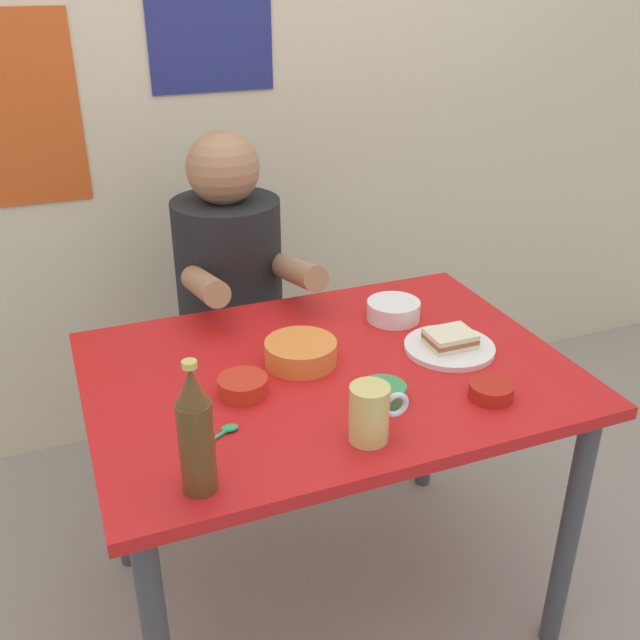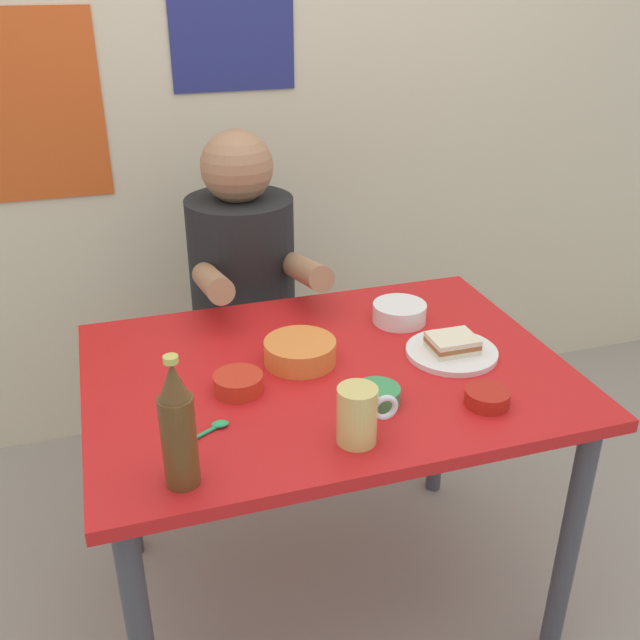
% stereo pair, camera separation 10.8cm
% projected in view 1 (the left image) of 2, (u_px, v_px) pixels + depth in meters
% --- Properties ---
extents(ground_plane, '(6.00, 6.00, 0.00)m').
position_uv_depth(ground_plane, '(327.00, 597.00, 2.01)').
color(ground_plane, gray).
extents(wall_back, '(4.40, 0.09, 2.60)m').
position_uv_depth(wall_back, '(205.00, 62.00, 2.30)').
color(wall_back, beige).
rests_on(wall_back, ground).
extents(dining_table, '(1.10, 0.80, 0.74)m').
position_uv_depth(dining_table, '(328.00, 401.00, 1.72)').
color(dining_table, red).
rests_on(dining_table, ground).
extents(stool, '(0.34, 0.34, 0.45)m').
position_uv_depth(stool, '(236.00, 384.00, 2.36)').
color(stool, '#4C4C51').
rests_on(stool, ground).
extents(person_seated, '(0.33, 0.56, 0.72)m').
position_uv_depth(person_seated, '(230.00, 268.00, 2.16)').
color(person_seated, black).
rests_on(person_seated, stool).
extents(plate_orange, '(0.22, 0.22, 0.01)m').
position_uv_depth(plate_orange, '(449.00, 348.00, 1.75)').
color(plate_orange, silver).
rests_on(plate_orange, dining_table).
extents(sandwich, '(0.11, 0.09, 0.04)m').
position_uv_depth(sandwich, '(450.00, 339.00, 1.74)').
color(sandwich, beige).
rests_on(sandwich, plate_orange).
extents(beer_mug, '(0.13, 0.08, 0.12)m').
position_uv_depth(beer_mug, '(370.00, 413.00, 1.40)').
color(beer_mug, '#D1BC66').
rests_on(beer_mug, dining_table).
extents(beer_bottle, '(0.06, 0.06, 0.26)m').
position_uv_depth(beer_bottle, '(196.00, 433.00, 1.24)').
color(beer_bottle, '#593819').
rests_on(beer_bottle, dining_table).
extents(soup_bowl_orange, '(0.17, 0.17, 0.05)m').
position_uv_depth(soup_bowl_orange, '(301.00, 351.00, 1.69)').
color(soup_bowl_orange, orange).
rests_on(soup_bowl_orange, dining_table).
extents(sambal_bowl_red, '(0.10, 0.10, 0.03)m').
position_uv_depth(sambal_bowl_red, '(491.00, 390.00, 1.55)').
color(sambal_bowl_red, '#B21E14').
rests_on(sambal_bowl_red, dining_table).
extents(dip_bowl_green, '(0.10, 0.10, 0.03)m').
position_uv_depth(dip_bowl_green, '(383.00, 392.00, 1.55)').
color(dip_bowl_green, '#388C4C').
rests_on(dip_bowl_green, dining_table).
extents(rice_bowl_white, '(0.14, 0.14, 0.05)m').
position_uv_depth(rice_bowl_white, '(393.00, 309.00, 1.90)').
color(rice_bowl_white, silver).
rests_on(rice_bowl_white, dining_table).
extents(sauce_bowl_chili, '(0.11, 0.11, 0.04)m').
position_uv_depth(sauce_bowl_chili, '(243.00, 385.00, 1.57)').
color(sauce_bowl_chili, red).
rests_on(sauce_bowl_chili, dining_table).
extents(spoon, '(0.12, 0.07, 0.01)m').
position_uv_depth(spoon, '(222.00, 433.00, 1.44)').
color(spoon, '#26A559').
rests_on(spoon, dining_table).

